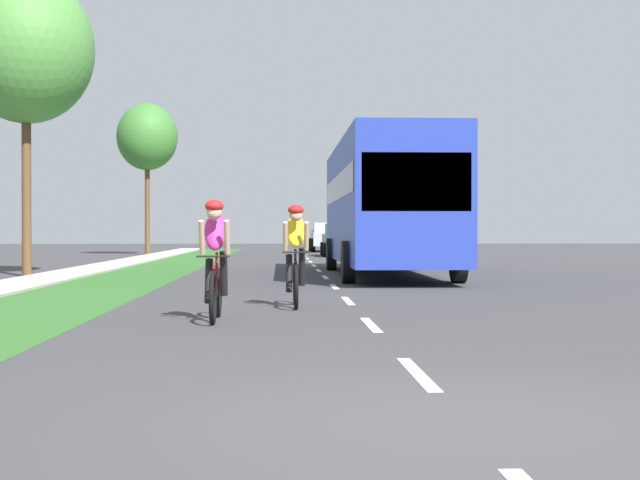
{
  "coord_description": "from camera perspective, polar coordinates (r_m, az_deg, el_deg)",
  "views": [
    {
      "loc": [
        -1.13,
        -5.65,
        1.18
      ],
      "look_at": [
        0.08,
        22.92,
        0.9
      ],
      "focal_mm": 52.35,
      "sensor_mm": 36.0,
      "label": 1
    }
  ],
  "objects": [
    {
      "name": "ground_plane",
      "position": [
        25.7,
        0.1,
        -2.07
      ],
      "size": [
        120.0,
        120.0,
        0.0
      ],
      "primitive_type": "plane",
      "color": "#38383A"
    },
    {
      "name": "grass_verge",
      "position": [
        25.94,
        -10.67,
        -2.05
      ],
      "size": [
        2.43,
        70.0,
        0.01
      ],
      "primitive_type": "cube",
      "color": "#2D6026",
      "rests_on": "ground_plane"
    },
    {
      "name": "sidewalk_concrete",
      "position": [
        26.3,
        -14.95,
        -2.02
      ],
      "size": [
        1.52,
        70.0,
        0.1
      ],
      "primitive_type": "cube",
      "color": "#B2ADA3",
      "rests_on": "ground_plane"
    },
    {
      "name": "lane_markings_center",
      "position": [
        29.69,
        -0.24,
        -1.71
      ],
      "size": [
        0.12,
        53.8,
        0.01
      ],
      "color": "white",
      "rests_on": "ground_plane"
    },
    {
      "name": "cyclist_lead",
      "position": [
        12.24,
        -6.4,
        -1.16
      ],
      "size": [
        0.42,
        1.72,
        1.58
      ],
      "color": "black",
      "rests_on": "ground_plane"
    },
    {
      "name": "cyclist_trailing",
      "position": [
        14.4,
        -1.5,
        -0.9
      ],
      "size": [
        0.42,
        1.72,
        1.58
      ],
      "color": "black",
      "rests_on": "ground_plane"
    },
    {
      "name": "bus_blue",
      "position": [
        24.8,
        3.98,
        2.41
      ],
      "size": [
        2.78,
        11.6,
        3.48
      ],
      "color": "#23389E",
      "rests_on": "ground_plane"
    },
    {
      "name": "sedan_dark_green",
      "position": [
        43.4,
        1.41,
        0.02
      ],
      "size": [
        1.98,
        4.3,
        1.52
      ],
      "color": "#194C2D",
      "rests_on": "ground_plane"
    },
    {
      "name": "pickup_silver",
      "position": [
        53.02,
        0.57,
        0.18
      ],
      "size": [
        2.22,
        5.1,
        1.64
      ],
      "color": "#A5A8AD",
      "rests_on": "ground_plane"
    },
    {
      "name": "street_tree_near",
      "position": [
        25.57,
        -17.53,
        11.02
      ],
      "size": [
        3.47,
        3.47,
        7.76
      ],
      "color": "brown",
      "rests_on": "ground_plane"
    },
    {
      "name": "street_tree_far",
      "position": [
        46.82,
        -10.52,
        6.18
      ],
      "size": [
        2.98,
        2.98,
        7.44
      ],
      "color": "brown",
      "rests_on": "ground_plane"
    }
  ]
}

